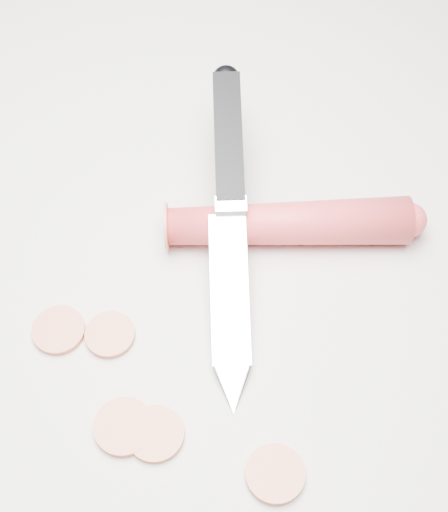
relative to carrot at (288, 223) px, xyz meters
The scene contains 8 objects.
ground 0.07m from the carrot, 79.82° to the right, with size 2.40×2.40×0.00m, color beige.
carrot is the anchor object (origin of this frame).
carrot_slice_0 0.18m from the carrot, 57.76° to the right, with size 0.04×0.04×0.01m, color #D56B4B.
carrot_slice_1 0.15m from the carrot, 109.53° to the right, with size 0.03×0.03×0.01m, color #D56B4B.
carrot_slice_2 0.18m from the carrot, 89.81° to the right, with size 0.04×0.04×0.01m, color #D56B4B.
carrot_slice_3 0.18m from the carrot, 116.72° to the right, with size 0.04×0.04×0.01m, color #D56B4B.
carrot_slice_4 0.17m from the carrot, 83.64° to the right, with size 0.04×0.04×0.01m, color #D56B4B.
kitchen_knife 0.05m from the carrot, 125.65° to the right, with size 0.18×0.21×0.07m, color silver, non-canonical shape.
Camera 1 is at (0.13, -0.20, 0.44)m, focal length 50.00 mm.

